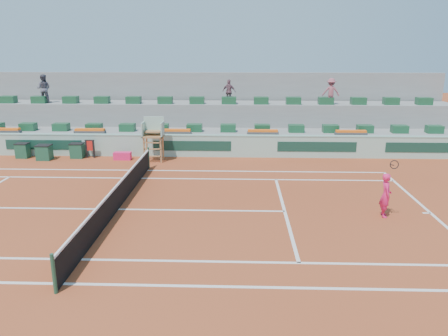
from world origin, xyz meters
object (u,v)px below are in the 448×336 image
(umpire_chair, at_px, (153,133))
(drink_cooler_a, at_px, (77,150))
(player_bag, at_px, (123,156))
(tennis_player, at_px, (386,195))

(umpire_chair, height_order, drink_cooler_a, umpire_chair)
(player_bag, xyz_separation_m, drink_cooler_a, (-2.64, 0.32, 0.21))
(tennis_player, bearing_deg, umpire_chair, 141.91)
(umpire_chair, distance_m, tennis_player, 12.75)
(player_bag, distance_m, tennis_player, 14.29)
(umpire_chair, relative_size, drink_cooler_a, 2.86)
(drink_cooler_a, relative_size, tennis_player, 0.37)
(player_bag, bearing_deg, drink_cooler_a, 172.97)
(player_bag, distance_m, umpire_chair, 2.25)
(player_bag, relative_size, umpire_chair, 0.39)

